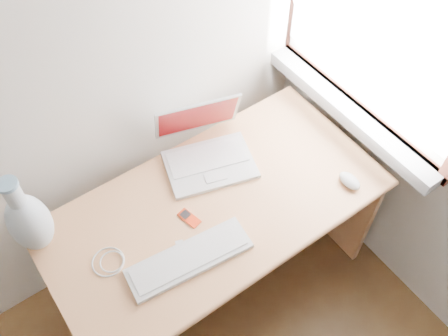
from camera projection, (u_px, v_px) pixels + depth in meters
window at (379, 10)px, 1.73m from camera, size 0.11×0.99×1.10m
desk at (204, 217)px, 2.13m from camera, size 1.33×0.67×0.70m
laptop at (203, 150)px, 2.02m from camera, size 0.41×0.39×0.24m
external_keyboard at (189, 258)px, 1.78m from camera, size 0.47×0.19×0.02m
mouse at (350, 181)px, 1.97m from camera, size 0.06×0.10×0.04m
ipod at (189, 218)px, 1.89m from camera, size 0.06×0.10×0.01m
cable_coil at (108, 262)px, 1.78m from camera, size 0.14×0.14×0.01m
remote at (181, 250)px, 1.81m from camera, size 0.05×0.08×0.01m
vase at (29, 221)px, 1.71m from camera, size 0.15×0.15×0.38m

